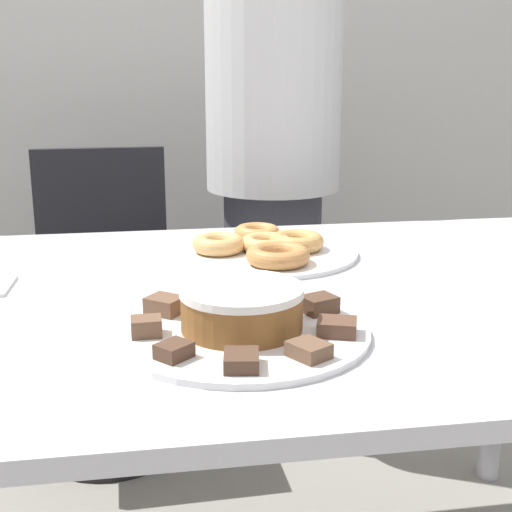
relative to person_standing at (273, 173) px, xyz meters
The scene contains 21 objects.
wall_back 0.91m from the person_standing, 104.56° to the left, with size 8.00×0.05×2.60m.
table 0.91m from the person_standing, 102.26° to the right, with size 1.58×1.03×0.73m.
person_standing is the anchor object (origin of this frame).
office_chair_left 0.64m from the person_standing, behind, with size 0.45×0.45×0.88m.
plate_cake 1.11m from the person_standing, 102.91° to the right, with size 0.38×0.38×0.01m.
plate_donuts 0.65m from the person_standing, 101.80° to the right, with size 0.39×0.39×0.01m.
frosted_cake 1.11m from the person_standing, 102.91° to the right, with size 0.18×0.18×0.07m.
lamington_0 1.23m from the person_standing, 106.74° to the right, with size 0.06×0.06×0.02m.
lamington_1 1.25m from the person_standing, 102.40° to the right, with size 0.05×0.06×0.02m.
lamington_2 1.22m from the person_standing, 98.24° to the right, with size 0.06×0.07×0.02m.
lamington_3 1.13m from the person_standing, 95.78° to the right, with size 0.07×0.06×0.02m.
lamington_4 1.04m from the person_standing, 96.47° to the right, with size 0.06×0.06×0.03m.
lamington_5 0.98m from the person_standing, 100.69° to the right, with size 0.06×0.06×0.02m.
lamington_6 0.98m from the person_standing, 106.32° to the right, with size 0.06×0.06×0.03m.
lamington_7 1.06m from the person_standing, 109.83° to the right, with size 0.07×0.07×0.03m.
lamington_8 1.15m from the person_standing, 109.71° to the right, with size 0.05×0.04×0.03m.
donut_0 0.65m from the person_standing, 101.80° to the right, with size 0.11×0.11×0.03m.
donut_1 0.55m from the person_standing, 104.20° to the right, with size 0.10×0.10×0.03m.
donut_2 0.68m from the person_standing, 110.27° to the right, with size 0.11×0.11×0.04m.
donut_3 0.75m from the person_standing, 99.74° to the right, with size 0.13×0.13×0.03m.
donut_4 0.64m from the person_standing, 95.99° to the right, with size 0.12×0.12×0.04m.
Camera 1 is at (-0.20, -1.19, 1.12)m, focal length 50.00 mm.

